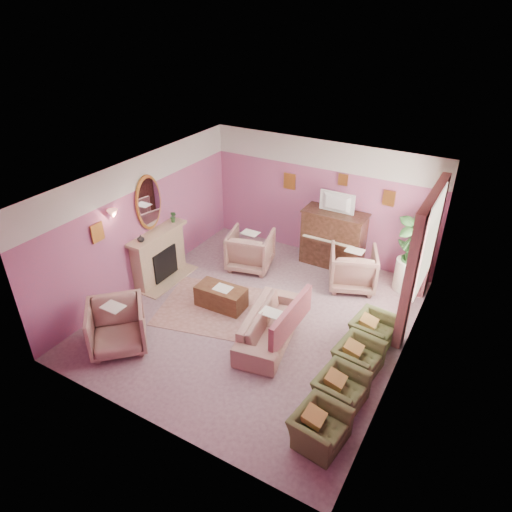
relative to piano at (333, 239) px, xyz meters
The scene contains 48 objects.
floor 2.80m from the piano, 100.57° to the right, with size 5.50×6.00×0.01m, color gray.
ceiling 3.47m from the piano, 100.57° to the right, with size 5.50×6.00×0.01m, color beige.
wall_back 0.96m from the piano, 147.38° to the left, with size 5.50×0.02×2.80m, color #8B5585.
wall_front 5.75m from the piano, 95.03° to the right, with size 5.50×0.02×2.80m, color #8B5585.
wall_left 4.28m from the piano, 140.49° to the right, with size 0.02×6.00×2.80m, color #8B5585.
wall_right 3.58m from the piano, 49.98° to the right, with size 0.02×6.00×2.80m, color #8B5585.
picture_rail_band 1.92m from the piano, 148.20° to the left, with size 5.50×0.01×0.65m, color silver.
stripe_panel 2.66m from the piano, 31.69° to the right, with size 0.01×3.00×2.15m, color #A7AC9A.
fireplace_surround 3.96m from the piano, 141.25° to the right, with size 0.30×1.40×1.10m, color tan.
fireplace_inset 3.89m from the piano, 140.33° to the right, with size 0.18×0.72×0.68m, color black.
fire_ember 3.88m from the piano, 139.95° to the right, with size 0.06×0.54×0.10m, color orange.
mantel_shelf 3.97m from the piano, 140.98° to the right, with size 0.40×1.55×0.07m, color tan.
hearth 3.86m from the piano, 139.37° to the right, with size 0.55×1.50×0.02m, color tan.
mirror_frame 4.21m from the piano, 142.22° to the right, with size 0.04×0.72×1.20m, color gold.
mirror_glass 4.19m from the piano, 142.01° to the right, with size 0.01×0.60×1.06m, color white.
sconce_shade 4.90m from the piano, 131.47° to the right, with size 0.20×0.20×0.16m, color #FF937C.
piano is the anchor object (origin of this frame).
piano_keyshelf 0.36m from the piano, 90.00° to the right, with size 1.30×0.12×0.06m, color #43261A.
piano_keys 0.37m from the piano, 90.00° to the right, with size 1.20×0.08×0.02m, color beige.
piano_top 0.66m from the piano, ahead, with size 1.45×0.65×0.04m, color #43261A.
television 0.95m from the piano, 90.00° to the right, with size 0.80×0.12×0.48m, color black.
print_back_left 1.71m from the piano, 167.85° to the left, with size 0.30×0.03×0.38m, color gold.
print_back_right 1.57m from the piano, 14.93° to the left, with size 0.26×0.03×0.34m, color gold.
print_back_mid 1.38m from the piano, 90.00° to the left, with size 0.22×0.03×0.26m, color gold.
print_left_wall 5.15m from the piano, 129.60° to the right, with size 0.03×0.28×0.36m, color gold.
window_blind 2.69m from the piano, 27.19° to the right, with size 0.03×1.40×1.80m, color beige.
curtain_left 3.02m from the piano, 44.04° to the right, with size 0.16×0.34×2.60m, color #9F4C57.
curtain_right 2.23m from the piano, ahead, with size 0.16×0.34×2.60m, color #9F4C57.
pelmet 3.07m from the piano, 28.06° to the right, with size 0.16×2.20×0.16m, color #9F4C57.
mantel_plant 3.67m from the piano, 147.67° to the right, with size 0.16×0.16×0.28m, color #2D602B.
mantel_vase 4.30m from the piano, 135.67° to the right, with size 0.16×0.16×0.16m, color silver.
area_rug 3.11m from the piano, 113.67° to the right, with size 2.50×1.80×0.01m, color #A27168.
coffee_table 3.04m from the piano, 115.65° to the right, with size 1.00×0.50×0.45m, color #55341E.
table_paper 3.00m from the piano, 114.79° to the right, with size 0.35×0.28×0.01m, color silver.
sofa 3.09m from the piano, 89.36° to the right, with size 0.67×2.00×0.81m, color #A67C6D.
sofa_throw 3.11m from the piano, 81.98° to the right, with size 0.10×1.52×0.56m, color #9F4C57.
floral_armchair_left 1.92m from the piano, 145.92° to the right, with size 0.95×0.95×0.99m, color #A67C6D.
floral_armchair_right 1.01m from the piano, 42.90° to the right, with size 0.95×0.95×0.99m, color #A67C6D.
floral_armchair_front 5.16m from the piano, 115.43° to the right, with size 0.95×0.95×0.99m, color #A67C6D.
olive_chair_a 5.02m from the piano, 70.24° to the right, with size 0.55×0.79×0.68m, color #596334.
olive_chair_b 4.26m from the piano, 66.50° to the right, with size 0.55×0.79×0.68m, color #596334.
olive_chair_c 3.53m from the piano, 61.16° to the right, with size 0.55×0.79×0.68m, color #596334.
olive_chair_d 2.84m from the piano, 53.10° to the right, with size 0.55×0.79×0.68m, color #596334.
side_table 1.81m from the piano, ahead, with size 0.52×0.52×0.70m, color white.
side_plant_big 1.80m from the piano, ahead, with size 0.30×0.30×0.34m, color #2D602B.
side_plant_small 1.92m from the piano, ahead, with size 0.16×0.16×0.28m, color #2D602B.
palm_pot 1.86m from the piano, ahead, with size 0.34×0.34×0.34m, color #AF6953.
palm_plant 1.84m from the piano, ahead, with size 0.76×0.76×1.44m, color #2D602B.
Camera 1 is at (3.58, -6.26, 5.55)m, focal length 32.00 mm.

